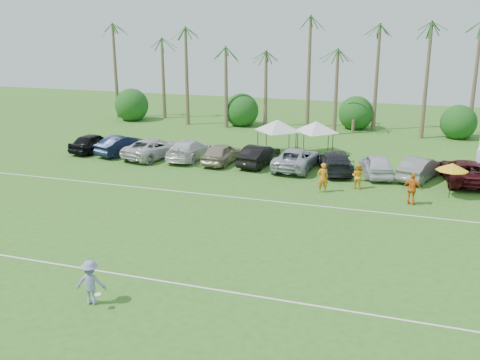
% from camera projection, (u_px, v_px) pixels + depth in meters
% --- Properties ---
extents(ground, '(120.00, 120.00, 0.00)m').
position_uv_depth(ground, '(94.00, 295.00, 22.06)').
color(ground, '#34681F').
rests_on(ground, ground).
extents(field_lines, '(80.00, 12.10, 0.01)m').
position_uv_depth(field_lines, '(176.00, 227.00, 29.34)').
color(field_lines, white).
rests_on(field_lines, ground).
extents(palm_tree_0, '(2.40, 2.40, 8.90)m').
position_uv_depth(palm_tree_0, '(109.00, 53.00, 61.17)').
color(palm_tree_0, brown).
rests_on(palm_tree_0, ground).
extents(palm_tree_1, '(2.40, 2.40, 9.90)m').
position_uv_depth(palm_tree_1, '(148.00, 46.00, 59.42)').
color(palm_tree_1, brown).
rests_on(palm_tree_1, ground).
extents(palm_tree_2, '(2.40, 2.40, 10.90)m').
position_uv_depth(palm_tree_2, '(189.00, 38.00, 57.67)').
color(palm_tree_2, brown).
rests_on(palm_tree_2, ground).
extents(palm_tree_3, '(2.40, 2.40, 11.90)m').
position_uv_depth(palm_tree_3, '(224.00, 30.00, 56.22)').
color(palm_tree_3, brown).
rests_on(palm_tree_3, ground).
extents(palm_tree_4, '(2.40, 2.40, 8.90)m').
position_uv_depth(palm_tree_4, '(260.00, 56.00, 55.75)').
color(palm_tree_4, brown).
rests_on(palm_tree_4, ground).
extents(palm_tree_5, '(2.40, 2.40, 9.90)m').
position_uv_depth(palm_tree_5, '(298.00, 48.00, 54.29)').
color(palm_tree_5, brown).
rests_on(palm_tree_5, ground).
extents(palm_tree_6, '(2.40, 2.40, 10.90)m').
position_uv_depth(palm_tree_6, '(338.00, 39.00, 52.84)').
color(palm_tree_6, brown).
rests_on(palm_tree_6, ground).
extents(palm_tree_7, '(2.40, 2.40, 11.90)m').
position_uv_depth(palm_tree_7, '(380.00, 31.00, 51.40)').
color(palm_tree_7, brown).
rests_on(palm_tree_7, ground).
extents(palm_tree_8, '(2.40, 2.40, 8.90)m').
position_uv_depth(palm_tree_8, '(432.00, 59.00, 50.62)').
color(palm_tree_8, brown).
rests_on(palm_tree_8, ground).
extents(bush_tree_0, '(4.00, 4.00, 4.00)m').
position_uv_depth(bush_tree_0, '(139.00, 102.00, 62.79)').
color(bush_tree_0, brown).
rests_on(bush_tree_0, ground).
extents(bush_tree_1, '(4.00, 4.00, 4.00)m').
position_uv_depth(bush_tree_1, '(245.00, 108.00, 58.87)').
color(bush_tree_1, brown).
rests_on(bush_tree_1, ground).
extents(bush_tree_2, '(4.00, 4.00, 4.00)m').
position_uv_depth(bush_tree_2, '(355.00, 113.00, 55.25)').
color(bush_tree_2, brown).
rests_on(bush_tree_2, ground).
extents(bush_tree_3, '(4.00, 4.00, 4.00)m').
position_uv_depth(bush_tree_3, '(458.00, 118.00, 52.24)').
color(bush_tree_3, brown).
rests_on(bush_tree_3, ground).
extents(sideline_player_a, '(0.84, 0.69, 2.00)m').
position_uv_depth(sideline_player_a, '(323.00, 178.00, 35.18)').
color(sideline_player_a, orange).
rests_on(sideline_player_a, ground).
extents(sideline_player_b, '(0.97, 0.84, 1.69)m').
position_uv_depth(sideline_player_b, '(358.00, 176.00, 36.04)').
color(sideline_player_b, '#FEA41C').
rests_on(sideline_player_b, ground).
extents(sideline_player_c, '(1.26, 0.74, 2.01)m').
position_uv_depth(sideline_player_c, '(412.00, 189.00, 32.75)').
color(sideline_player_c, orange).
rests_on(sideline_player_c, ground).
extents(canopy_tent_left, '(4.16, 4.16, 3.37)m').
position_uv_depth(canopy_tent_left, '(278.00, 120.00, 45.31)').
color(canopy_tent_left, black).
rests_on(canopy_tent_left, ground).
extents(canopy_tent_right, '(3.99, 3.99, 3.23)m').
position_uv_depth(canopy_tent_right, '(316.00, 121.00, 45.25)').
color(canopy_tent_right, black).
rests_on(canopy_tent_right, ground).
extents(market_umbrella, '(2.04, 2.04, 2.27)m').
position_uv_depth(market_umbrella, '(452.00, 167.00, 33.78)').
color(market_umbrella, black).
rests_on(market_umbrella, ground).
extents(frisbee_player, '(1.33, 0.95, 1.85)m').
position_uv_depth(frisbee_player, '(91.00, 282.00, 21.13)').
color(frisbee_player, '#8086B6').
rests_on(frisbee_player, ground).
extents(parked_car_0, '(2.45, 4.97, 1.63)m').
position_uv_depth(parked_car_0, '(93.00, 142.00, 46.33)').
color(parked_car_0, black).
rests_on(parked_car_0, ground).
extents(parked_car_1, '(3.19, 5.23, 1.63)m').
position_uv_depth(parked_car_1, '(123.00, 145.00, 45.36)').
color(parked_car_1, '#101832').
rests_on(parked_car_1, ground).
extents(parked_car_2, '(3.90, 6.31, 1.63)m').
position_uv_depth(parked_car_2, '(154.00, 148.00, 44.27)').
color(parked_car_2, silver).
rests_on(parked_car_2, ground).
extents(parked_car_3, '(2.35, 5.64, 1.63)m').
position_uv_depth(parked_car_3, '(189.00, 149.00, 43.79)').
color(parked_car_3, silver).
rests_on(parked_car_3, ground).
extents(parked_car_4, '(2.23, 4.90, 1.63)m').
position_uv_depth(parked_car_4, '(222.00, 153.00, 42.50)').
color(parked_car_4, gray).
rests_on(parked_car_4, ground).
extents(parked_car_5, '(2.35, 5.13, 1.63)m').
position_uv_depth(parked_car_5, '(259.00, 155.00, 41.91)').
color(parked_car_5, black).
rests_on(parked_car_5, ground).
extents(parked_car_6, '(2.89, 5.95, 1.63)m').
position_uv_depth(parked_car_6, '(296.00, 158.00, 40.88)').
color(parked_car_6, '#A3A8B3').
rests_on(parked_car_6, ground).
extents(parked_car_7, '(3.61, 6.00, 1.63)m').
position_uv_depth(parked_car_7, '(335.00, 161.00, 40.03)').
color(parked_car_7, black).
rests_on(parked_car_7, ground).
extents(parked_car_8, '(3.11, 5.12, 1.63)m').
position_uv_depth(parked_car_8, '(376.00, 165.00, 39.01)').
color(parked_car_8, silver).
rests_on(parked_car_8, ground).
extents(parked_car_9, '(3.23, 5.24, 1.63)m').
position_uv_depth(parked_car_9, '(419.00, 168.00, 38.14)').
color(parked_car_9, gray).
rests_on(parked_car_9, ground).
extents(parked_car_10, '(3.41, 6.15, 1.63)m').
position_uv_depth(parked_car_10, '(464.00, 171.00, 37.39)').
color(parked_car_10, '#440D14').
rests_on(parked_car_10, ground).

